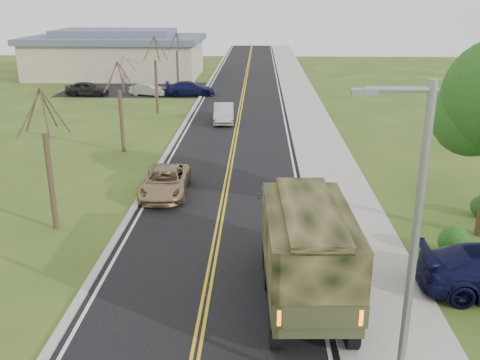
{
  "coord_description": "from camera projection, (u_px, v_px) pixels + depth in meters",
  "views": [
    {
      "loc": [
        1.7,
        -10.8,
        9.49
      ],
      "look_at": [
        0.88,
        11.46,
        1.8
      ],
      "focal_mm": 40.0,
      "sensor_mm": 36.0,
      "label": 1
    }
  ],
  "objects": [
    {
      "name": "bare_tree_a",
      "position": [
        49.0,
        170.0,
        22.19
      ],
      "size": [
        1.93,
        2.26,
        6.08
      ],
      "color": "#38281C",
      "rests_on": "ground"
    },
    {
      "name": "curb_right",
      "position": [
        285.0,
        100.0,
        50.98
      ],
      "size": [
        0.3,
        120.0,
        0.12
      ],
      "primitive_type": "cube",
      "color": "#9E998E",
      "rests_on": "ground"
    },
    {
      "name": "curb_left",
      "position": [
        199.0,
        100.0,
        51.27
      ],
      "size": [
        0.3,
        120.0,
        0.1
      ],
      "primitive_type": "cube",
      "color": "#9E998E",
      "rests_on": "ground"
    },
    {
      "name": "military_truck",
      "position": [
        305.0,
        244.0,
        16.92
      ],
      "size": [
        2.77,
        7.28,
        3.58
      ],
      "rotation": [
        0.0,
        0.0,
        0.04
      ],
      "color": "black",
      "rests_on": "ground"
    },
    {
      "name": "road",
      "position": [
        242.0,
        101.0,
        51.14
      ],
      "size": [
        8.0,
        120.0,
        0.01
      ],
      "primitive_type": "cube",
      "color": "black",
      "rests_on": "ground"
    },
    {
      "name": "sidewalk_right",
      "position": [
        304.0,
        101.0,
        50.92
      ],
      "size": [
        3.2,
        120.0,
        0.1
      ],
      "primitive_type": "cube",
      "color": "#9E998E",
      "rests_on": "ground"
    },
    {
      "name": "street_light",
      "position": [
        409.0,
        249.0,
        11.27
      ],
      "size": [
        1.65,
        0.22,
        8.0
      ],
      "color": "gray",
      "rests_on": "ground"
    },
    {
      "name": "lot_car_navy",
      "position": [
        190.0,
        89.0,
        53.44
      ],
      "size": [
        5.12,
        2.63,
        1.42
      ],
      "primitive_type": "imported",
      "rotation": [
        0.0,
        0.0,
        1.71
      ],
      "color": "#0F1037",
      "rests_on": "ground"
    },
    {
      "name": "lot_car_dark",
      "position": [
        87.0,
        89.0,
        53.34
      ],
      "size": [
        4.33,
        1.96,
        1.44
      ],
      "primitive_type": "imported",
      "rotation": [
        0.0,
        0.0,
        1.51
      ],
      "color": "black",
      "rests_on": "ground"
    },
    {
      "name": "suv_champagne",
      "position": [
        165.0,
        182.0,
        26.81
      ],
      "size": [
        2.34,
        4.87,
        1.34
      ],
      "primitive_type": "imported",
      "rotation": [
        0.0,
        0.0,
        0.03
      ],
      "color": "#967C54",
      "rests_on": "ground"
    },
    {
      "name": "commercial_building",
      "position": [
        117.0,
        54.0,
        65.92
      ],
      "size": [
        25.5,
        21.5,
        5.65
      ],
      "color": "tan",
      "rests_on": "ground"
    },
    {
      "name": "lot_car_silver",
      "position": [
        149.0,
        90.0,
        53.47
      ],
      "size": [
        3.95,
        2.16,
        1.23
      ],
      "primitive_type": "imported",
      "rotation": [
        0.0,
        0.0,
        1.33
      ],
      "color": "#ABAAAF",
      "rests_on": "ground"
    },
    {
      "name": "bare_tree_b",
      "position": [
        121.0,
        114.0,
        33.58
      ],
      "size": [
        1.83,
        2.14,
        5.73
      ],
      "color": "#38281C",
      "rests_on": "ground"
    },
    {
      "name": "bare_tree_c",
      "position": [
        156.0,
        80.0,
        44.82
      ],
      "size": [
        2.04,
        2.39,
        6.42
      ],
      "color": "#38281C",
      "rests_on": "ground"
    },
    {
      "name": "sedan_silver",
      "position": [
        224.0,
        113.0,
        42.18
      ],
      "size": [
        1.77,
        4.47,
        1.45
      ],
      "primitive_type": "imported",
      "rotation": [
        0.0,
        0.0,
        0.06
      ],
      "color": "#ADAEB2",
      "rests_on": "ground"
    },
    {
      "name": "bare_tree_d",
      "position": [
        177.0,
        66.0,
        56.23
      ],
      "size": [
        1.88,
        2.2,
        5.91
      ],
      "color": "#38281C",
      "rests_on": "ground"
    }
  ]
}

